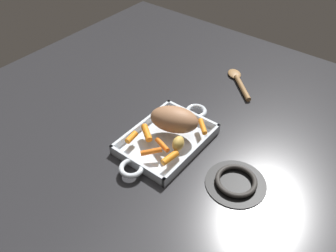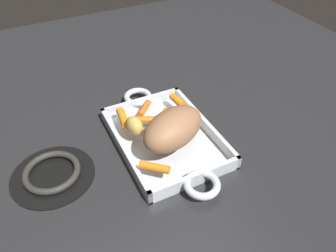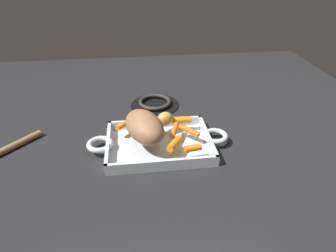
{
  "view_description": "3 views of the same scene",
  "coord_description": "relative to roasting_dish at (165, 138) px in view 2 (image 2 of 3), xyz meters",
  "views": [
    {
      "loc": [
        0.61,
        0.48,
        0.76
      ],
      "look_at": [
        -0.02,
        -0.01,
        0.04
      ],
      "focal_mm": 36.74,
      "sensor_mm": 36.0,
      "label": 1
    },
    {
      "loc": [
        -0.5,
        0.24,
        0.52
      ],
      "look_at": [
        -0.01,
        -0.0,
        0.05
      ],
      "focal_mm": 35.38,
      "sensor_mm": 36.0,
      "label": 2
    },
    {
      "loc": [
        -0.06,
        -0.65,
        0.47
      ],
      "look_at": [
        0.03,
        0.01,
        0.06
      ],
      "focal_mm": 30.48,
      "sensor_mm": 36.0,
      "label": 3
    }
  ],
  "objects": [
    {
      "name": "ground_plane",
      "position": [
        0.0,
        0.0,
        -0.01
      ],
      "size": [
        1.61,
        1.61,
        0.0
      ],
      "primitive_type": "plane",
      "color": "#232326"
    },
    {
      "name": "roasting_dish",
      "position": [
        0.0,
        0.0,
        0.0
      ],
      "size": [
        0.4,
        0.21,
        0.03
      ],
      "color": "silver",
      "rests_on": "ground_plane"
    },
    {
      "name": "pork_roast",
      "position": [
        -0.04,
        -0.0,
        0.06
      ],
      "size": [
        0.14,
        0.17,
        0.08
      ],
      "primitive_type": "ellipsoid",
      "rotation": [
        0.0,
        0.0,
        5.08
      ],
      "color": "#966746",
      "rests_on": "roasting_dish"
    },
    {
      "name": "baby_carrot_long",
      "position": [
        0.09,
        0.01,
        0.03
      ],
      "size": [
        0.06,
        0.05,
        0.02
      ],
      "primitive_type": "cylinder",
      "rotation": [
        1.47,
        0.0,
        3.98
      ],
      "color": "orange",
      "rests_on": "roasting_dish"
    },
    {
      "name": "baby_carrot_short",
      "position": [
        0.04,
        -0.05,
        0.03
      ],
      "size": [
        0.05,
        0.06,
        0.02
      ],
      "primitive_type": "cylinder",
      "rotation": [
        1.52,
        0.0,
        5.68
      ],
      "color": "orange",
      "rests_on": "roasting_dish"
    },
    {
      "name": "baby_carrot_center_left",
      "position": [
        0.08,
        0.07,
        0.03
      ],
      "size": [
        0.06,
        0.03,
        0.02
      ],
      "primitive_type": "cylinder",
      "rotation": [
        1.61,
        0.0,
        4.61
      ],
      "color": "orange",
      "rests_on": "roasting_dish"
    },
    {
      "name": "baby_carrot_southwest",
      "position": [
        0.08,
        -0.07,
        0.03
      ],
      "size": [
        0.05,
        0.02,
        0.02
      ],
      "primitive_type": "cylinder",
      "rotation": [
        1.59,
        0.0,
        4.84
      ],
      "color": "orange",
      "rests_on": "roasting_dish"
    },
    {
      "name": "baby_carrot_northeast",
      "position": [
        0.05,
        0.02,
        0.03
      ],
      "size": [
        0.04,
        0.06,
        0.02
      ],
      "primitive_type": "cylinder",
      "rotation": [
        1.49,
        0.0,
        2.78
      ],
      "color": "orange",
      "rests_on": "roasting_dish"
    },
    {
      "name": "baby_carrot_northwest",
      "position": [
        -0.09,
        0.07,
        0.03
      ],
      "size": [
        0.05,
        0.06,
        0.02
      ],
      "primitive_type": "cylinder",
      "rotation": [
        1.54,
        0.0,
        5.54
      ],
      "color": "orange",
      "rests_on": "roasting_dish"
    },
    {
      "name": "potato_near_roast",
      "position": [
        0.03,
        0.06,
        0.04
      ],
      "size": [
        0.05,
        0.04,
        0.04
      ],
      "primitive_type": "ellipsoid",
      "rotation": [
        0.0,
        0.0,
        0.23
      ],
      "color": "gold",
      "rests_on": "roasting_dish"
    },
    {
      "name": "stove_burner_rear",
      "position": [
        0.01,
        0.25,
        -0.0
      ],
      "size": [
        0.17,
        0.17,
        0.02
      ],
      "color": "black",
      "rests_on": "ground_plane"
    }
  ]
}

